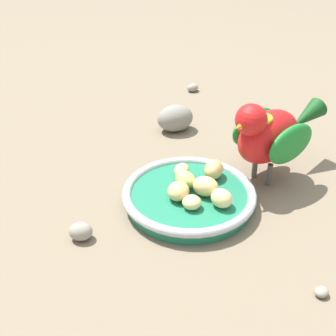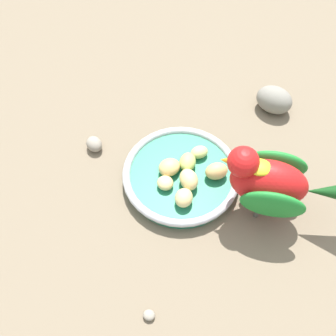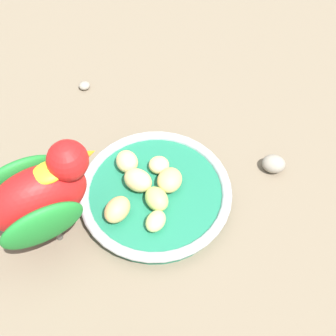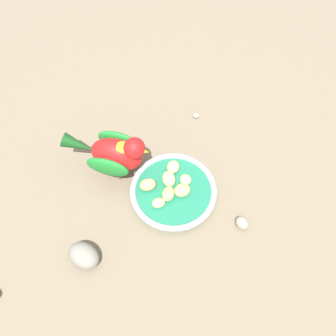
# 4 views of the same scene
# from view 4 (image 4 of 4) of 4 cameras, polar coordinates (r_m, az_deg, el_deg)

# --- Properties ---
(ground_plane) EXTENTS (4.00, 4.00, 0.00)m
(ground_plane) POSITION_cam_4_polar(r_m,az_deg,el_deg) (0.87, 0.50, -4.89)
(ground_plane) COLOR #756651
(feeding_bowl) EXTENTS (0.19, 0.19, 0.03)m
(feeding_bowl) POSITION_cam_4_polar(r_m,az_deg,el_deg) (0.86, 0.68, -3.48)
(feeding_bowl) COLOR #1E7251
(feeding_bowl) RESTS_ON ground_plane
(apple_piece_0) EXTENTS (0.05, 0.05, 0.02)m
(apple_piece_0) POSITION_cam_4_polar(r_m,az_deg,el_deg) (0.84, 2.11, -3.28)
(apple_piece_0) COLOR tan
(apple_piece_0) RESTS_ON feeding_bowl
(apple_piece_1) EXTENTS (0.03, 0.03, 0.03)m
(apple_piece_1) POSITION_cam_4_polar(r_m,az_deg,el_deg) (0.87, 0.76, 0.14)
(apple_piece_1) COLOR #E5C67F
(apple_piece_1) RESTS_ON feeding_bowl
(apple_piece_2) EXTENTS (0.04, 0.03, 0.02)m
(apple_piece_2) POSITION_cam_4_polar(r_m,az_deg,el_deg) (0.84, 0.09, -3.67)
(apple_piece_2) COLOR #B2CC66
(apple_piece_2) RESTS_ON feeding_bowl
(apple_piece_3) EXTENTS (0.04, 0.04, 0.02)m
(apple_piece_3) POSITION_cam_4_polar(r_m,az_deg,el_deg) (0.86, 2.61, -1.73)
(apple_piece_3) COLOR #E5C67F
(apple_piece_3) RESTS_ON feeding_bowl
(apple_piece_4) EXTENTS (0.03, 0.04, 0.02)m
(apple_piece_4) POSITION_cam_4_polar(r_m,az_deg,el_deg) (0.83, -1.41, -5.16)
(apple_piece_4) COLOR #C6D17A
(apple_piece_4) RESTS_ON feeding_bowl
(apple_piece_5) EXTENTS (0.05, 0.04, 0.03)m
(apple_piece_5) POSITION_cam_4_polar(r_m,az_deg,el_deg) (0.85, 0.11, -1.65)
(apple_piece_5) COLOR #E5C67F
(apple_piece_5) RESTS_ON feeding_bowl
(apple_piece_6) EXTENTS (0.04, 0.05, 0.03)m
(apple_piece_6) POSITION_cam_4_polar(r_m,az_deg,el_deg) (0.85, -2.99, -2.49)
(apple_piece_6) COLOR tan
(apple_piece_6) RESTS_ON feeding_bowl
(parrot) EXTENTS (0.09, 0.20, 0.14)m
(parrot) POSITION_cam_4_polar(r_m,az_deg,el_deg) (0.84, -7.87, 2.22)
(parrot) COLOR #59544C
(parrot) RESTS_ON ground_plane
(rock_large) EXTENTS (0.07, 0.08, 0.05)m
(rock_large) POSITION_cam_4_polar(r_m,az_deg,el_deg) (0.81, -12.28, -12.53)
(rock_large) COLOR gray
(rock_large) RESTS_ON ground_plane
(pebble_0) EXTENTS (0.04, 0.04, 0.02)m
(pebble_0) POSITION_cam_4_polar(r_m,az_deg,el_deg) (0.85, 10.87, -7.96)
(pebble_0) COLOR gray
(pebble_0) RESTS_ON ground_plane
(pebble_2) EXTENTS (0.02, 0.02, 0.01)m
(pebble_2) POSITION_cam_4_polar(r_m,az_deg,el_deg) (0.99, 3.97, 7.79)
(pebble_2) COLOR gray
(pebble_2) RESTS_ON ground_plane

